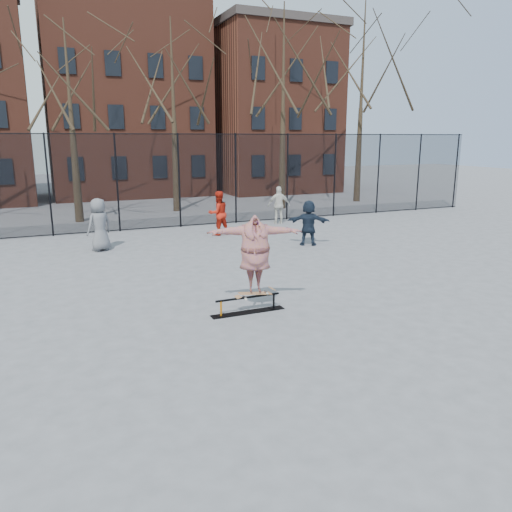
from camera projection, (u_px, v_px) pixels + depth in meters
name	position (u px, v px, depth m)	size (l,w,h in m)	color
ground	(296.00, 337.00, 9.78)	(100.00, 100.00, 0.00)	#5E5E62
skate_rail	(248.00, 306.00, 11.14)	(1.72, 0.26, 0.38)	black
skateboard	(255.00, 293.00, 11.14)	(0.82, 0.19, 0.10)	#95653B
skater	(255.00, 254.00, 10.93)	(2.11, 0.57, 1.72)	#5C3482
bystander_grey	(99.00, 225.00, 17.06)	(0.89, 0.58, 1.82)	slate
bystander_red	(218.00, 213.00, 19.84)	(0.85, 0.67, 1.76)	#B41E0F
bystander_white	(279.00, 205.00, 22.41)	(0.99, 0.41, 1.69)	silver
bystander_navy	(308.00, 223.00, 17.96)	(1.53, 0.49, 1.65)	#1A2434
fence	(151.00, 181.00, 20.89)	(34.03, 0.07, 4.00)	black
tree_row	(122.00, 60.00, 23.27)	(33.66, 7.46, 10.67)	black
rowhouses	(117.00, 101.00, 31.84)	(29.00, 7.00, 13.00)	#5D2B1E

